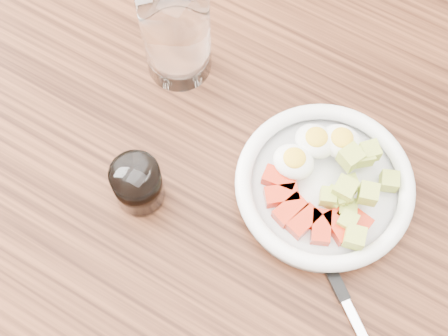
{
  "coord_description": "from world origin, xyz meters",
  "views": [
    {
      "loc": [
        0.14,
        -0.25,
        1.5
      ],
      "look_at": [
        -0.01,
        0.01,
        0.8
      ],
      "focal_mm": 50.0,
      "sensor_mm": 36.0,
      "label": 1
    }
  ],
  "objects": [
    {
      "name": "ground",
      "position": [
        0.0,
        0.0,
        0.0
      ],
      "size": [
        4.0,
        4.0,
        0.0
      ],
      "primitive_type": "plane",
      "color": "brown",
      "rests_on": "ground"
    },
    {
      "name": "dining_table",
      "position": [
        0.0,
        0.0,
        0.67
      ],
      "size": [
        1.5,
        0.9,
        0.77
      ],
      "color": "brown",
      "rests_on": "ground"
    },
    {
      "name": "bowl",
      "position": [
        0.1,
        0.06,
        0.79
      ],
      "size": [
        0.22,
        0.22,
        0.06
      ],
      "color": "white",
      "rests_on": "dining_table"
    },
    {
      "name": "fork",
      "position": [
        0.17,
        -0.04,
        0.77
      ],
      "size": [
        0.18,
        0.14,
        0.01
      ],
      "color": "black",
      "rests_on": "dining_table"
    },
    {
      "name": "water_glass",
      "position": [
        -0.15,
        0.12,
        0.85
      ],
      "size": [
        0.09,
        0.09,
        0.16
      ],
      "primitive_type": "cylinder",
      "color": "white",
      "rests_on": "dining_table"
    },
    {
      "name": "coffee_glass",
      "position": [
        -0.09,
        -0.06,
        0.8
      ],
      "size": [
        0.06,
        0.06,
        0.07
      ],
      "color": "white",
      "rests_on": "dining_table"
    }
  ]
}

